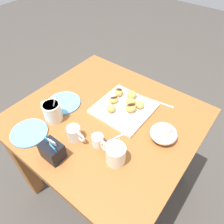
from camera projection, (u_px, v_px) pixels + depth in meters
name	position (u px, v px, depth m)	size (l,w,h in m)	color
ground_plane	(108.00, 182.00, 1.57)	(8.00, 8.00, 0.00)	#423D38
dining_table	(106.00, 134.00, 1.15)	(0.88, 0.82, 0.72)	#935628
pastry_plate_square	(124.00, 108.00, 1.08)	(0.27, 0.27, 0.02)	white
coffee_mug_cream_left	(115.00, 154.00, 0.84)	(0.12, 0.08, 0.14)	silver
coffee_mug_cream_right	(52.00, 111.00, 1.00)	(0.13, 0.09, 0.15)	silver
cream_pitcher_white	(74.00, 133.00, 0.93)	(0.10, 0.06, 0.07)	white
sugar_caddy	(52.00, 151.00, 0.86)	(0.09, 0.07, 0.11)	black
ice_cream_bowl	(164.00, 133.00, 0.93)	(0.12, 0.12, 0.09)	white
chocolate_sauce_pitcher	(98.00, 140.00, 0.91)	(0.09, 0.05, 0.06)	white
saucer_sky_left	(64.00, 103.00, 1.12)	(0.18, 0.18, 0.01)	#66A8DB
saucer_sky_right	(29.00, 133.00, 0.97)	(0.17, 0.17, 0.01)	#66A8DB
loose_spoon_near_saucer	(116.00, 138.00, 0.95)	(0.07, 0.15, 0.01)	silver
loose_spoon_by_plate	(155.00, 101.00, 1.13)	(0.16, 0.04, 0.01)	silver
beignet_0	(131.00, 108.00, 1.05)	(0.06, 0.05, 0.04)	#D19347
chocolate_drizzle_0	(131.00, 105.00, 1.03)	(0.04, 0.02, 0.01)	black
beignet_1	(111.00, 108.00, 1.04)	(0.05, 0.05, 0.04)	#D19347
beignet_2	(119.00, 92.00, 1.13)	(0.05, 0.05, 0.04)	#D19347
chocolate_drizzle_2	(119.00, 89.00, 1.12)	(0.03, 0.02, 0.01)	black
beignet_3	(140.00, 105.00, 1.07)	(0.05, 0.04, 0.03)	#D19347
beignet_4	(132.00, 94.00, 1.12)	(0.05, 0.06, 0.03)	#D19347
beignet_5	(114.00, 100.00, 1.09)	(0.05, 0.04, 0.03)	#D19347
chocolate_drizzle_5	(114.00, 97.00, 1.08)	(0.04, 0.02, 0.01)	black
beignet_6	(130.00, 101.00, 1.08)	(0.05, 0.04, 0.04)	#D19347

